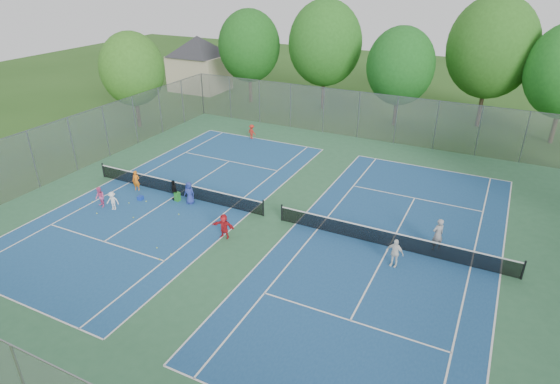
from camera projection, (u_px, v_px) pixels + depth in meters
The scene contains 36 objects.
ground at pixel (273, 218), 27.71m from camera, with size 120.00×120.00×0.00m, color #264E18.
court_pad at pixel (273, 218), 27.71m from camera, with size 32.00×32.00×0.01m, color #2E613E.
court_left at pixel (177, 195), 30.50m from camera, with size 10.97×23.77×0.01m, color navy.
court_right at pixel (389, 247), 24.91m from camera, with size 10.97×23.77×0.01m, color navy.
net_left at pixel (177, 189), 30.31m from camera, with size 12.87×0.10×0.91m, color black.
net_right at pixel (390, 240), 24.72m from camera, with size 12.87×0.10×0.91m, color black.
fence_north at pixel (358, 115), 39.70m from camera, with size 32.00×0.10×4.00m, color gray.
fence_west at pixel (73, 145), 33.22m from camera, with size 32.00×0.10×4.00m, color gray.
house at pixel (198, 54), 53.94m from camera, with size 11.03×11.03×7.30m.
tree_nw at pixel (249, 46), 48.40m from camera, with size 6.40×6.40×9.58m.
tree_nl at pixel (325, 43), 45.72m from camera, with size 7.20×7.20×10.69m.
tree_nc at pixel (400, 66), 41.42m from camera, with size 6.00×6.00×8.85m.
tree_nr at pixel (492, 48), 40.31m from camera, with size 7.60×7.60×11.42m.
tree_side_w at pixel (132, 69), 41.03m from camera, with size 5.60×5.60×8.47m.
ball_crate at pixel (140, 198), 29.82m from camera, with size 0.31×0.31×0.27m, color #1639A8.
ball_hopper at pixel (177, 197), 29.62m from camera, with size 0.30×0.30×0.59m, color green.
student_a at pixel (136, 181), 30.85m from camera, with size 0.50×0.33×1.37m, color orange.
student_b at pixel (100, 197), 28.73m from camera, with size 0.64×0.50×1.32m, color #EA5B99.
student_c at pixel (113, 201), 28.44m from camera, with size 0.77×0.44×1.19m, color white.
student_d at pixel (174, 190), 29.62m from camera, with size 0.79×0.33×1.35m, color black.
student_e at pixel (189, 193), 29.11m from camera, with size 0.72×0.47×1.47m, color navy.
student_f at pixel (224, 226), 25.46m from camera, with size 1.33×0.43×1.44m, color red.
child_far_baseline at pixel (252, 132), 40.00m from camera, with size 0.81×0.47×1.26m, color red.
instructor at pixel (438, 235), 24.31m from camera, with size 0.67×0.44×1.83m, color gray.
teen_court_b at pixel (395, 253), 23.04m from camera, with size 0.90×0.37×1.53m, color white.
tennis_ball_0 at pixel (80, 209), 28.69m from camera, with size 0.07×0.07×0.07m, color #B1D030.
tennis_ball_1 at pixel (171, 254), 24.22m from camera, with size 0.07×0.07×0.07m, color yellow.
tennis_ball_2 at pixel (133, 218), 27.71m from camera, with size 0.07×0.07×0.07m, color yellow.
tennis_ball_3 at pixel (160, 260), 23.80m from camera, with size 0.07×0.07×0.07m, color #B2C32D.
tennis_ball_4 at pixel (129, 203), 29.39m from camera, with size 0.07×0.07×0.07m, color #C0EB36.
tennis_ball_5 at pixel (146, 202), 29.59m from camera, with size 0.07×0.07×0.07m, color #C2E535.
tennis_ball_6 at pixel (96, 197), 30.13m from camera, with size 0.07×0.07×0.07m, color #B6DD33.
tennis_ball_7 at pixel (157, 248), 24.76m from camera, with size 0.07×0.07×0.07m, color #C9F338.
tennis_ball_8 at pixel (97, 214), 28.16m from camera, with size 0.07×0.07×0.07m, color #DBF438.
tennis_ball_9 at pixel (179, 215), 28.06m from camera, with size 0.07×0.07×0.07m, color #BEE335.
tennis_ball_10 at pixel (92, 202), 29.51m from camera, with size 0.07×0.07×0.07m, color gold.
Camera 1 is at (11.17, -21.47, 13.61)m, focal length 30.00 mm.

